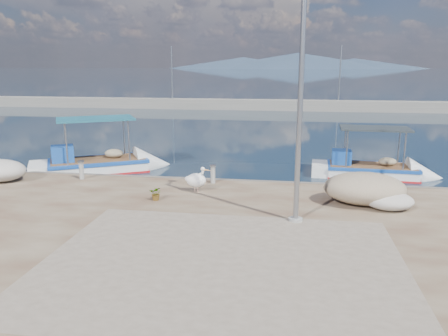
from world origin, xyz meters
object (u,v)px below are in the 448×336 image
(boat_left, at_px, (97,167))
(boat_right, at_px, (370,172))
(pelican, at_px, (197,180))
(lamp_post, at_px, (300,117))
(bollard_near, at_px, (213,173))

(boat_left, relative_size, boat_right, 1.16)
(pelican, bearing_deg, boat_left, 152.31)
(pelican, relative_size, lamp_post, 0.15)
(boat_right, distance_m, lamp_post, 9.68)
(boat_left, xyz_separation_m, boat_right, (13.55, 1.10, -0.03))
(pelican, bearing_deg, boat_right, 44.59)
(bollard_near, bearing_deg, lamp_post, -50.34)
(boat_left, height_order, bollard_near, boat_left)
(boat_left, relative_size, lamp_post, 0.98)
(pelican, relative_size, bollard_near, 1.36)
(boat_right, xyz_separation_m, pelican, (-7.43, -5.51, 0.76))
(lamp_post, bearing_deg, pelican, 144.36)
(lamp_post, bearing_deg, bollard_near, 129.66)
(lamp_post, bearing_deg, boat_right, 66.01)
(lamp_post, xyz_separation_m, bollard_near, (-3.38, 4.08, -2.88))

